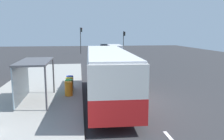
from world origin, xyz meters
TOP-DOWN VIEW (x-y plane):
  - ground_plane at (0.00, 14.00)m, footprint 56.00×92.00m
  - sidewalk_platform at (-6.40, 2.00)m, footprint 6.20×30.00m
  - lane_stripe_seg_1 at (0.25, -1.00)m, footprint 0.16×2.20m
  - lane_stripe_seg_2 at (0.25, 4.00)m, footprint 0.16×2.20m
  - lane_stripe_seg_3 at (0.25, 9.00)m, footprint 0.16×2.20m
  - lane_stripe_seg_4 at (0.25, 14.00)m, footprint 0.16×2.20m
  - lane_stripe_seg_5 at (0.25, 19.00)m, footprint 0.16×2.20m
  - lane_stripe_seg_6 at (0.25, 24.00)m, footprint 0.16×2.20m
  - lane_stripe_seg_7 at (0.25, 29.00)m, footprint 0.16×2.20m
  - bus at (-1.71, 0.23)m, footprint 2.90×11.09m
  - white_van at (2.20, 23.12)m, footprint 2.17×5.26m
  - sedan_near at (2.30, 41.34)m, footprint 1.85×4.40m
  - recycling_bin_orange at (-4.20, 1.09)m, footprint 0.52×0.52m
  - recycling_bin_green at (-4.20, 1.79)m, footprint 0.52×0.52m
  - recycling_bin_yellow at (-4.20, 2.49)m, footprint 0.52×0.52m
  - recycling_bin_blue at (-4.20, 3.19)m, footprint 0.52×0.52m
  - traffic_light_near_side at (5.51, 32.78)m, footprint 0.49×0.28m
  - traffic_light_far_side at (-3.10, 33.58)m, footprint 0.49×0.28m
  - bus_shelter at (-6.41, 0.09)m, footprint 1.80×4.00m

SIDE VIEW (x-z plane):
  - ground_plane at x=0.00m, z-range -0.04..0.00m
  - lane_stripe_seg_1 at x=0.25m, z-range 0.00..0.01m
  - lane_stripe_seg_2 at x=0.25m, z-range 0.00..0.01m
  - lane_stripe_seg_3 at x=0.25m, z-range 0.00..0.01m
  - lane_stripe_seg_4 at x=0.25m, z-range 0.00..0.01m
  - lane_stripe_seg_5 at x=0.25m, z-range 0.00..0.01m
  - lane_stripe_seg_6 at x=0.25m, z-range 0.00..0.01m
  - lane_stripe_seg_7 at x=0.25m, z-range 0.00..0.01m
  - sidewalk_platform at x=-6.40m, z-range 0.00..0.18m
  - recycling_bin_orange at x=-4.20m, z-range 0.18..1.13m
  - recycling_bin_green at x=-4.20m, z-range 0.18..1.13m
  - recycling_bin_yellow at x=-4.20m, z-range 0.18..1.13m
  - recycling_bin_blue at x=-4.20m, z-range 0.18..1.13m
  - sedan_near at x=2.30m, z-range 0.03..1.55m
  - white_van at x=2.20m, z-range 0.19..2.49m
  - bus at x=-1.71m, z-range 0.24..3.45m
  - bus_shelter at x=-6.41m, z-range 0.85..3.35m
  - traffic_light_near_side at x=5.51m, z-range 0.77..5.27m
  - traffic_light_far_side at x=-3.10m, z-range 0.85..6.13m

